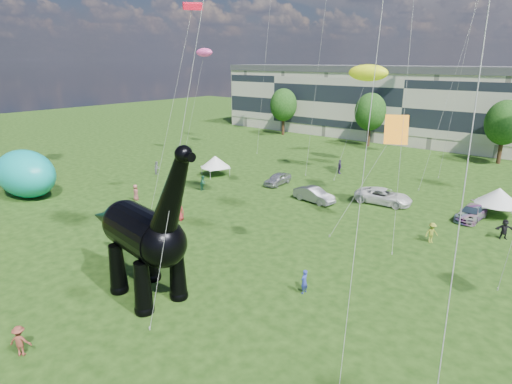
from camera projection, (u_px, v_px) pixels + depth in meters
The scene contains 14 objects.
ground at pixel (165, 294), 26.85m from camera, with size 220.00×220.00×0.00m, color #16330C.
terrace_row at pixel (414, 108), 75.39m from camera, with size 78.00×11.00×12.00m, color beige.
tree_far_left at pixel (284, 102), 82.20m from camera, with size 5.20×5.20×9.44m.
tree_mid_left at pixel (371, 109), 71.16m from camera, with size 5.20×5.20×9.44m.
tree_mid_right at pixel (505, 119), 58.90m from camera, with size 5.20×5.20×9.44m.
dinosaur_sculpture at pixel (139, 233), 26.08m from camera, with size 13.01×4.05×10.59m.
car_silver at pixel (278, 179), 50.26m from camera, with size 1.65×4.09×1.39m, color silver.
car_grey at pixel (314, 195), 44.18m from camera, with size 1.58×4.53×1.49m, color gray.
car_white at pixel (383, 196), 43.61m from camera, with size 2.60×5.64×1.57m, color white.
car_dark at pixel (472, 213), 39.25m from camera, with size 1.85×4.56×1.32m, color #595960.
gazebo_near at pixel (499, 196), 39.76m from camera, with size 4.88×4.88×2.77m.
gazebo_left at pixel (215, 162), 54.00m from camera, with size 4.67×4.67×2.53m.
inflatable_teal at pixel (26, 174), 45.41m from camera, with size 8.11×5.07×5.07m, color #0DA7A3.
visitors at pixel (282, 209), 39.65m from camera, with size 46.91×43.90×1.85m.
Camera 1 is at (19.63, -14.53, 14.10)m, focal length 30.00 mm.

